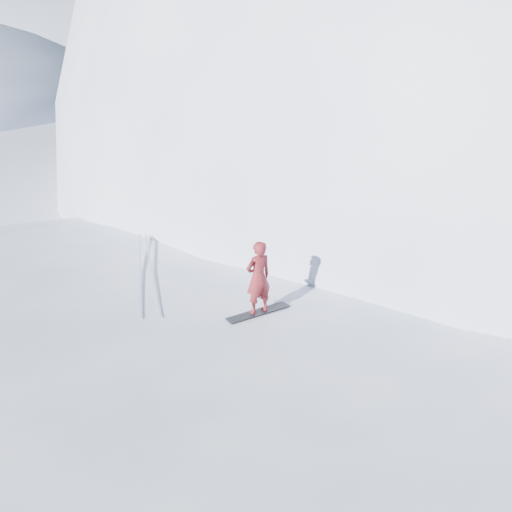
% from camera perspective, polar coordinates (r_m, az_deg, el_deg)
% --- Properties ---
extents(ground, '(400.00, 400.00, 0.00)m').
position_cam_1_polar(ground, '(13.36, -10.21, -20.52)').
color(ground, white).
rests_on(ground, ground).
extents(near_ridge, '(36.00, 28.00, 4.80)m').
position_cam_1_polar(near_ridge, '(15.60, -5.21, -13.05)').
color(near_ridge, white).
rests_on(near_ridge, ground).
extents(peak_shoulder, '(28.00, 24.00, 18.00)m').
position_cam_1_polar(peak_shoulder, '(32.14, 12.06, 5.56)').
color(peak_shoulder, white).
rests_on(peak_shoulder, ground).
extents(far_ridge_c, '(140.00, 90.00, 36.00)m').
position_cam_1_polar(far_ridge_c, '(127.08, -23.27, 16.57)').
color(far_ridge_c, white).
rests_on(far_ridge_c, ground).
extents(wind_bumps, '(16.00, 14.40, 1.00)m').
position_cam_1_polar(wind_bumps, '(15.04, -11.47, -14.99)').
color(wind_bumps, white).
rests_on(wind_bumps, ground).
extents(snowboard, '(1.63, 1.10, 0.03)m').
position_cam_1_polar(snowboard, '(14.05, 0.22, -5.65)').
color(snowboard, black).
rests_on(snowboard, near_ridge).
extents(snowboarder, '(0.80, 0.72, 1.85)m').
position_cam_1_polar(snowboarder, '(13.64, 0.23, -2.17)').
color(snowboarder, maroon).
rests_on(snowboarder, snowboard).
extents(board_tracks, '(1.35, 5.95, 0.04)m').
position_cam_1_polar(board_tracks, '(16.73, -10.94, -1.29)').
color(board_tracks, silver).
rests_on(board_tracks, ground).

